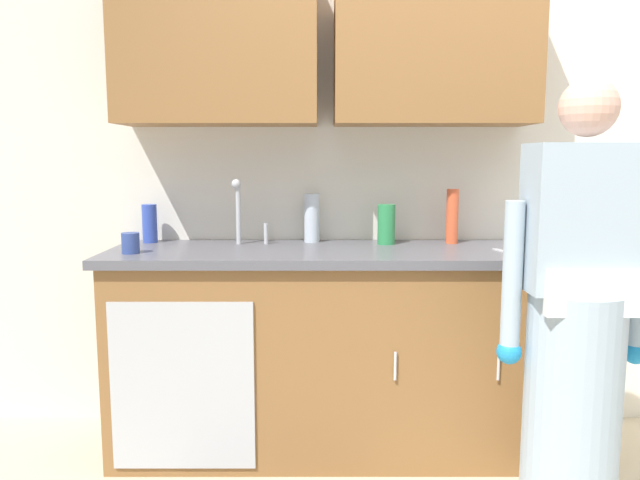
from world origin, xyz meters
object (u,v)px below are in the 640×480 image
at_px(person_at_sink, 576,342).
at_px(cup_by_sink, 131,243).
at_px(knife_on_counter, 510,253).
at_px(bottle_water_short, 387,224).
at_px(bottle_water_tall, 453,216).
at_px(bottle_soap, 312,218).
at_px(bottle_cleaner_spray, 150,223).
at_px(sink, 244,252).

relative_size(person_at_sink, cup_by_sink, 18.13).
height_order(person_at_sink, knife_on_counter, person_at_sink).
relative_size(bottle_water_short, cup_by_sink, 2.13).
distance_m(bottle_water_tall, bottle_soap, 0.68).
height_order(bottle_water_short, bottle_soap, bottle_soap).
distance_m(bottle_cleaner_spray, bottle_soap, 0.79).
distance_m(sink, knife_on_counter, 1.17).
height_order(bottle_soap, knife_on_counter, bottle_soap).
bearing_deg(knife_on_counter, bottle_water_tall, -164.31).
height_order(sink, person_at_sink, person_at_sink).
bearing_deg(cup_by_sink, person_at_sink, -15.51).
bearing_deg(sink, bottle_water_tall, 9.59).
xyz_separation_m(bottle_cleaner_spray, cup_by_sink, (0.01, -0.34, -0.05)).
height_order(cup_by_sink, knife_on_counter, cup_by_sink).
distance_m(bottle_soap, cup_by_sink, 0.86).
relative_size(bottle_soap, knife_on_counter, 0.98).
distance_m(bottle_cleaner_spray, cup_by_sink, 0.34).
relative_size(sink, bottle_cleaner_spray, 2.69).
height_order(sink, bottle_soap, sink).
relative_size(bottle_soap, cup_by_sink, 2.64).
relative_size(bottle_water_short, bottle_cleaner_spray, 1.02).
bearing_deg(cup_by_sink, sink, 16.98).
distance_m(sink, bottle_soap, 0.40).
height_order(sink, knife_on_counter, sink).
distance_m(bottle_cleaner_spray, bottle_water_tall, 1.46).
height_order(bottle_soap, cup_by_sink, bottle_soap).
relative_size(sink, cup_by_sink, 5.59).
relative_size(bottle_water_tall, knife_on_counter, 1.09).
bearing_deg(cup_by_sink, bottle_water_short, 13.92).
distance_m(bottle_water_short, bottle_soap, 0.36).
bearing_deg(bottle_soap, person_at_sink, -41.17).
bearing_deg(cup_by_sink, knife_on_counter, -0.37).
bearing_deg(bottle_soap, bottle_water_short, -11.85).
height_order(bottle_cleaner_spray, bottle_water_tall, bottle_water_tall).
height_order(sink, bottle_water_short, sink).
distance_m(person_at_sink, bottle_water_tall, 0.92).
xyz_separation_m(bottle_cleaner_spray, bottle_soap, (0.79, 0.02, 0.03)).
xyz_separation_m(bottle_soap, cup_by_sink, (-0.78, -0.36, -0.07)).
height_order(bottle_water_short, cup_by_sink, bottle_water_short).
bearing_deg(bottle_water_tall, knife_on_counter, -60.56).
bearing_deg(bottle_cleaner_spray, knife_on_counter, -12.06).
xyz_separation_m(bottle_water_short, cup_by_sink, (-1.13, -0.28, -0.05)).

